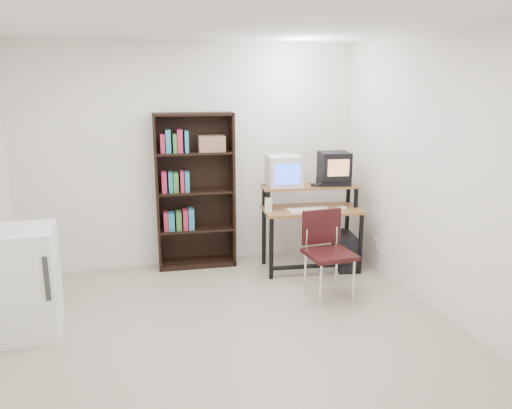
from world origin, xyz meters
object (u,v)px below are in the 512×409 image
object	(u,v)px
crt_tv	(334,166)
school_chair	(326,245)
crt_monitor	(284,171)
bookshelf	(195,189)
pc_tower	(344,251)
mini_fridge	(23,282)
computer_desk	(311,213)

from	to	relation	value
crt_tv	school_chair	world-z (taller)	crt_tv
crt_monitor	school_chair	distance (m)	1.13
school_chair	bookshelf	distance (m)	1.74
pc_tower	bookshelf	size ratio (longest dim) A/B	0.25
crt_monitor	mini_fridge	world-z (taller)	crt_monitor
computer_desk	school_chair	distance (m)	0.81
crt_tv	bookshelf	xyz separation A→B (m)	(-1.57, 0.43, -0.28)
school_chair	bookshelf	world-z (taller)	bookshelf
school_chair	bookshelf	bearing A→B (deg)	128.49
bookshelf	mini_fridge	bearing A→B (deg)	-138.80
crt_monitor	bookshelf	bearing A→B (deg)	167.50
computer_desk	crt_tv	bearing A→B (deg)	18.88
mini_fridge	bookshelf	bearing A→B (deg)	37.08
school_chair	computer_desk	bearing A→B (deg)	76.33
crt_monitor	school_chair	bearing A→B (deg)	-75.62
bookshelf	crt_monitor	bearing A→B (deg)	-14.64
crt_tv	mini_fridge	world-z (taller)	crt_tv
computer_desk	mini_fridge	distance (m)	3.09
crt_monitor	bookshelf	size ratio (longest dim) A/B	0.23
computer_desk	mini_fridge	size ratio (longest dim) A/B	1.24
crt_tv	school_chair	size ratio (longest dim) A/B	0.42
crt_monitor	pc_tower	world-z (taller)	crt_monitor
crt_monitor	pc_tower	distance (m)	1.19
bookshelf	pc_tower	bearing A→B (deg)	-15.62
computer_desk	crt_monitor	bearing A→B (deg)	157.86
school_chair	bookshelf	xyz separation A→B (m)	(-1.12, 1.28, 0.38)
school_chair	mini_fridge	bearing A→B (deg)	177.51
bookshelf	school_chair	bearing A→B (deg)	-44.70
crt_monitor	crt_tv	bearing A→B (deg)	-3.23
mini_fridge	pc_tower	bearing A→B (deg)	11.64
crt_monitor	crt_tv	size ratio (longest dim) A/B	1.15
crt_monitor	computer_desk	bearing A→B (deg)	-22.88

